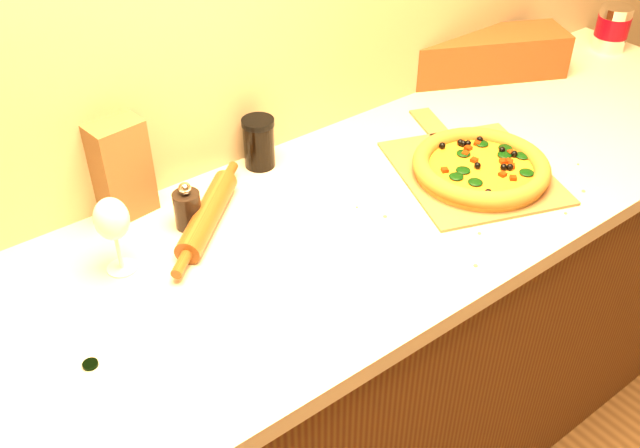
{
  "coord_description": "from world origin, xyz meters",
  "views": [
    {
      "loc": [
        -0.62,
        0.51,
        1.79
      ],
      "look_at": [
        0.05,
        1.38,
        0.96
      ],
      "focal_mm": 40.0,
      "sensor_mm": 36.0,
      "label": 1
    }
  ],
  "objects_px": {
    "pizza": "(481,167)",
    "coffee_canister": "(613,27)",
    "pepper_grinder": "(187,209)",
    "pizza_peel": "(470,169)",
    "rolling_pin": "(208,215)",
    "dark_jar": "(259,143)",
    "wine_glass": "(112,221)"
  },
  "relations": [
    {
      "from": "pizza",
      "to": "coffee_canister",
      "type": "xyz_separation_m",
      "value": [
        0.84,
        0.25,
        0.04
      ]
    },
    {
      "from": "pizza",
      "to": "pepper_grinder",
      "type": "relative_size",
      "value": 2.91
    },
    {
      "from": "pizza_peel",
      "to": "rolling_pin",
      "type": "xyz_separation_m",
      "value": [
        -0.58,
        0.18,
        0.02
      ]
    },
    {
      "from": "pizza_peel",
      "to": "coffee_canister",
      "type": "bearing_deg",
      "value": 34.68
    },
    {
      "from": "pepper_grinder",
      "to": "rolling_pin",
      "type": "distance_m",
      "value": 0.04
    },
    {
      "from": "pizza",
      "to": "dark_jar",
      "type": "height_order",
      "value": "dark_jar"
    },
    {
      "from": "dark_jar",
      "to": "coffee_canister",
      "type": "bearing_deg",
      "value": -4.59
    },
    {
      "from": "rolling_pin",
      "to": "coffee_canister",
      "type": "relative_size",
      "value": 2.23
    },
    {
      "from": "pizza_peel",
      "to": "pepper_grinder",
      "type": "xyz_separation_m",
      "value": [
        -0.61,
        0.21,
        0.04
      ]
    },
    {
      "from": "pizza",
      "to": "wine_glass",
      "type": "height_order",
      "value": "wine_glass"
    },
    {
      "from": "pizza",
      "to": "wine_glass",
      "type": "bearing_deg",
      "value": 165.7
    },
    {
      "from": "pizza",
      "to": "dark_jar",
      "type": "xyz_separation_m",
      "value": [
        -0.36,
        0.34,
        0.03
      ]
    },
    {
      "from": "pizza_peel",
      "to": "rolling_pin",
      "type": "bearing_deg",
      "value": -177.31
    },
    {
      "from": "coffee_canister",
      "to": "pepper_grinder",
      "type": "bearing_deg",
      "value": -179.68
    },
    {
      "from": "pizza",
      "to": "rolling_pin",
      "type": "xyz_separation_m",
      "value": [
        -0.58,
        0.22,
        -0.0
      ]
    },
    {
      "from": "pepper_grinder",
      "to": "coffee_canister",
      "type": "distance_m",
      "value": 1.45
    },
    {
      "from": "pizza",
      "to": "dark_jar",
      "type": "distance_m",
      "value": 0.5
    },
    {
      "from": "pepper_grinder",
      "to": "wine_glass",
      "type": "relative_size",
      "value": 0.65
    },
    {
      "from": "coffee_canister",
      "to": "dark_jar",
      "type": "relative_size",
      "value": 1.11
    },
    {
      "from": "coffee_canister",
      "to": "wine_glass",
      "type": "relative_size",
      "value": 0.82
    },
    {
      "from": "pizza_peel",
      "to": "pizza",
      "type": "distance_m",
      "value": 0.04
    },
    {
      "from": "pepper_grinder",
      "to": "rolling_pin",
      "type": "relative_size",
      "value": 0.36
    },
    {
      "from": "pizza_peel",
      "to": "pepper_grinder",
      "type": "distance_m",
      "value": 0.65
    },
    {
      "from": "pizza",
      "to": "rolling_pin",
      "type": "relative_size",
      "value": 1.04
    },
    {
      "from": "pizza_peel",
      "to": "wine_glass",
      "type": "xyz_separation_m",
      "value": [
        -0.78,
        0.16,
        0.11
      ]
    },
    {
      "from": "rolling_pin",
      "to": "coffee_canister",
      "type": "bearing_deg",
      "value": 1.19
    },
    {
      "from": "rolling_pin",
      "to": "pizza_peel",
      "type": "bearing_deg",
      "value": -17.6
    },
    {
      "from": "pizza_peel",
      "to": "dark_jar",
      "type": "xyz_separation_m",
      "value": [
        -0.37,
        0.31,
        0.06
      ]
    },
    {
      "from": "rolling_pin",
      "to": "coffee_canister",
      "type": "height_order",
      "value": "coffee_canister"
    },
    {
      "from": "pizza",
      "to": "pepper_grinder",
      "type": "bearing_deg",
      "value": 158.52
    },
    {
      "from": "coffee_canister",
      "to": "dark_jar",
      "type": "bearing_deg",
      "value": 175.41
    },
    {
      "from": "pepper_grinder",
      "to": "rolling_pin",
      "type": "height_order",
      "value": "pepper_grinder"
    }
  ]
}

